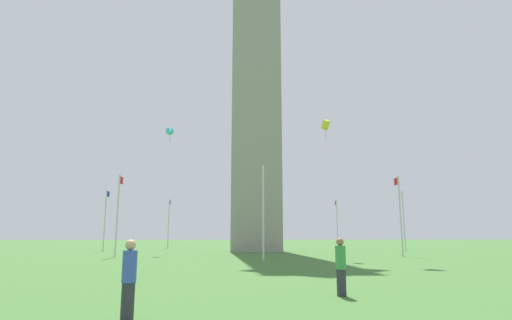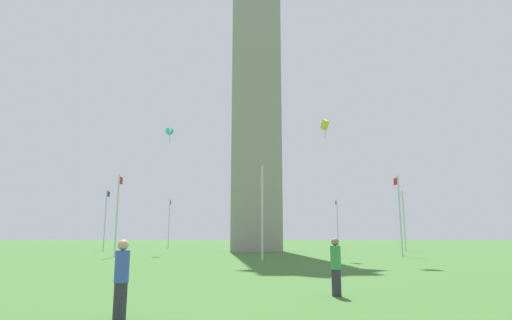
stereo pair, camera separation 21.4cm
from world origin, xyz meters
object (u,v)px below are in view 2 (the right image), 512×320
object	(u,v)px
flagpole_e	(105,217)
flagpole_w	(404,217)
flagpole_ne	(169,221)
obelisk_monument	(256,40)
kite_yellow_box	(325,125)
person_green_shirt	(336,267)
flagpole_n	(253,222)
flagpole_nw	(337,221)
flagpole_se	(117,211)
flagpole_sw	(400,211)
kite_cyan_delta	(170,132)
person_blue_shirt	(121,280)
flagpole_s	(262,207)

from	to	relation	value
flagpole_e	flagpole_w	size ratio (longest dim) A/B	1.00
flagpole_ne	flagpole_e	size ratio (longest dim) A/B	1.00
obelisk_monument	kite_yellow_box	bearing A→B (deg)	-159.45
person_green_shirt	flagpole_w	bearing A→B (deg)	-6.85
flagpole_n	flagpole_nw	distance (m)	13.53
flagpole_nw	flagpole_e	bearing A→B (deg)	112.50
flagpole_n	flagpole_se	bearing A→B (deg)	157.50
flagpole_se	flagpole_sw	distance (m)	25.00
flagpole_sw	flagpole_w	size ratio (longest dim) A/B	1.00
flagpole_ne	flagpole_e	bearing A→B (deg)	157.50
flagpole_nw	person_green_shirt	distance (m)	49.79
kite_yellow_box	kite_cyan_delta	xyz separation A→B (m)	(8.96, 14.96, 1.56)
flagpole_n	flagpole_sw	bearing A→B (deg)	-157.50
flagpole_ne	kite_yellow_box	world-z (taller)	kite_yellow_box
flagpole_nw	person_blue_shirt	size ratio (longest dim) A/B	4.11
flagpole_s	flagpole_w	distance (m)	25.00
flagpole_nw	kite_cyan_delta	distance (m)	29.96
flagpole_ne	flagpole_sw	world-z (taller)	same
obelisk_monument	person_green_shirt	size ratio (longest dim) A/B	30.08
flagpole_se	person_blue_shirt	world-z (taller)	flagpole_se
flagpole_n	person_green_shirt	world-z (taller)	flagpole_n
flagpole_sw	kite_yellow_box	xyz separation A→B (m)	(-2.38, 6.95, 7.28)
flagpole_se	flagpole_w	bearing A→B (deg)	-67.50
flagpole_ne	kite_yellow_box	bearing A→B (deg)	-146.60
flagpole_e	flagpole_nw	size ratio (longest dim) A/B	1.00
flagpole_w	flagpole_se	bearing A→B (deg)	112.50
flagpole_sw	kite_cyan_delta	world-z (taller)	kite_cyan_delta
flagpole_n	flagpole_nw	xyz separation A→B (m)	(-5.18, -12.50, 0.00)
flagpole_w	person_blue_shirt	bearing A→B (deg)	151.12
obelisk_monument	flagpole_w	world-z (taller)	obelisk_monument
flagpole_w	person_green_shirt	bearing A→B (deg)	155.79
flagpole_n	flagpole_se	distance (m)	32.67
flagpole_w	flagpole_sw	bearing A→B (deg)	157.50
flagpole_sw	obelisk_monument	bearing A→B (deg)	45.15
flagpole_w	kite_yellow_box	bearing A→B (deg)	140.82
obelisk_monument	flagpole_ne	bearing A→B (deg)	44.85
flagpole_e	flagpole_sw	bearing A→B (deg)	-112.50
flagpole_nw	kite_yellow_box	bearing A→B (deg)	165.76
flagpole_se	flagpole_sw	bearing A→B (deg)	-90.00
flagpole_ne	person_green_shirt	distance (m)	50.54
kite_cyan_delta	flagpole_nw	bearing A→B (deg)	-49.95
flagpole_se	flagpole_sw	xyz separation A→B (m)	(-0.00, -25.00, 0.00)
flagpole_ne	flagpole_nw	xyz separation A→B (m)	(-0.00, -25.00, 0.00)
flagpole_w	kite_cyan_delta	xyz separation A→B (m)	(-5.91, 27.09, 8.84)
flagpole_se	flagpole_n	bearing A→B (deg)	-22.50
flagpole_ne	person_blue_shirt	bearing A→B (deg)	-170.77
flagpole_ne	person_blue_shirt	world-z (taller)	flagpole_ne
flagpole_sw	kite_yellow_box	world-z (taller)	kite_yellow_box
flagpole_se	kite_cyan_delta	world-z (taller)	kite_cyan_delta
flagpole_w	person_blue_shirt	world-z (taller)	flagpole_w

